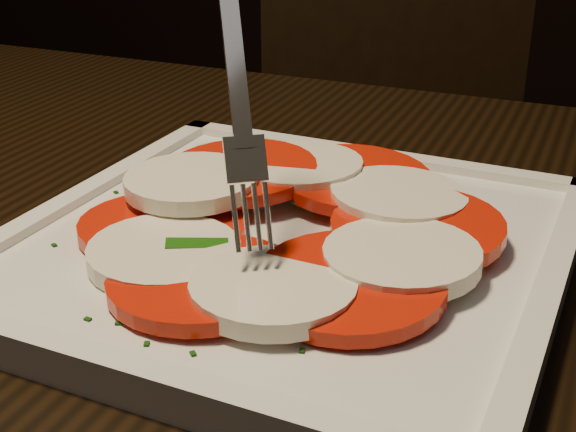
# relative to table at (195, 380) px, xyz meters

# --- Properties ---
(table) EXTENTS (1.24, 0.85, 0.75)m
(table) POSITION_rel_table_xyz_m (0.00, 0.00, 0.00)
(table) COLOR black
(table) RESTS_ON ground
(chair) EXTENTS (0.53, 0.53, 0.93)m
(chair) POSITION_rel_table_xyz_m (-0.04, 0.76, -0.12)
(chair) COLOR black
(chair) RESTS_ON ground
(plate) EXTENTS (0.34, 0.34, 0.01)m
(plate) POSITION_rel_table_xyz_m (0.06, 0.01, 0.11)
(plate) COLOR white
(plate) RESTS_ON table
(caprese_salad) EXTENTS (0.26, 0.26, 0.03)m
(caprese_salad) POSITION_rel_table_xyz_m (0.06, 0.01, 0.12)
(caprese_salad) COLOR red
(caprese_salad) RESTS_ON plate
(fork) EXTENTS (0.09, 0.11, 0.17)m
(fork) POSITION_rel_table_xyz_m (0.04, -0.01, 0.22)
(fork) COLOR white
(fork) RESTS_ON caprese_salad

